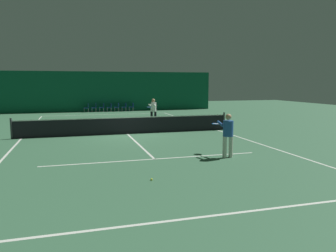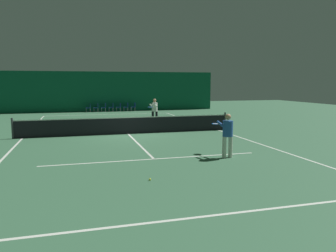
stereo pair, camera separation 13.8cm
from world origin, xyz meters
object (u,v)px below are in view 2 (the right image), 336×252
tennis_ball (150,179)px  player_near (227,132)px  courtside_chair_1 (97,107)px  player_far (154,109)px  courtside_chair_4 (119,107)px  courtside_chair_3 (112,107)px  courtside_chair_5 (126,106)px  courtside_chair_2 (104,107)px  courtside_chair_0 (89,107)px  courtside_chair_6 (134,106)px  tennis_net (128,125)px

tennis_ball → player_near: bearing=31.5°
player_near → courtside_chair_1: (-3.59, 21.78, -0.50)m
player_far → courtside_chair_1: bearing=-132.3°
courtside_chair_4 → tennis_ball: 24.02m
courtside_chair_3 → courtside_chair_5: same height
courtside_chair_1 → courtside_chair_3: size_ratio=1.00×
player_far → courtside_chair_2: size_ratio=2.08×
player_near → courtside_chair_2: (-2.85, 21.78, -0.50)m
player_far → courtside_chair_0: size_ratio=2.08×
courtside_chair_1 → tennis_ball: size_ratio=12.73×
player_near → courtside_chair_3: size_ratio=2.01×
player_far → courtside_chair_4: 10.79m
player_near → courtside_chair_5: 21.80m
courtside_chair_4 → courtside_chair_3: bearing=-90.0°
courtside_chair_6 → tennis_ball: courtside_chair_6 is taller
courtside_chair_5 → courtside_chair_6: bearing=90.0°
courtside_chair_1 → courtside_chair_5: size_ratio=1.00×
tennis_net → courtside_chair_3: (0.65, 14.90, -0.03)m
player_far → courtside_chair_6: 10.73m
courtside_chair_2 → courtside_chair_3: (0.74, 0.00, 0.00)m
courtside_chair_1 → courtside_chair_4: 2.23m
player_far → courtside_chair_2: bearing=-136.0°
courtside_chair_2 → courtside_chair_6: (2.97, 0.00, 0.00)m
courtside_chair_4 → tennis_ball: bearing=-5.1°
courtside_chair_1 → tennis_net: bearing=3.2°
courtside_chair_3 → tennis_ball: 23.97m
courtside_chair_6 → courtside_chair_3: bearing=-90.0°
player_far → courtside_chair_5: (-0.39, 10.71, -0.53)m
courtside_chair_2 → courtside_chair_4: same height
courtside_chair_2 → courtside_chair_3: 0.74m
courtside_chair_1 → courtside_chair_6: (3.71, 0.00, 0.00)m
tennis_net → courtside_chair_5: tennis_net is taller
tennis_net → courtside_chair_6: bearing=79.1°
courtside_chair_5 → tennis_ball: bearing=-6.8°
courtside_chair_1 → courtside_chair_6: 3.71m
tennis_net → player_near: size_ratio=7.11×
courtside_chair_4 → player_far: bearing=6.0°
courtside_chair_0 → courtside_chair_6: size_ratio=1.00×
tennis_net → courtside_chair_4: tennis_net is taller
player_near → courtside_chair_6: bearing=-3.5°
courtside_chair_0 → tennis_ball: bearing=2.0°
tennis_net → courtside_chair_1: size_ratio=14.29×
player_near → courtside_chair_0: bearing=8.1°
courtside_chair_3 → courtside_chair_4: size_ratio=1.00×
courtside_chair_3 → player_far: bearing=9.9°
player_far → courtside_chair_3: size_ratio=2.08×
courtside_chair_6 → tennis_ball: bearing=-8.6°
courtside_chair_1 → courtside_chair_6: size_ratio=1.00×
courtside_chair_1 → tennis_ball: 23.93m
courtside_chair_1 → courtside_chair_2: size_ratio=1.00×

